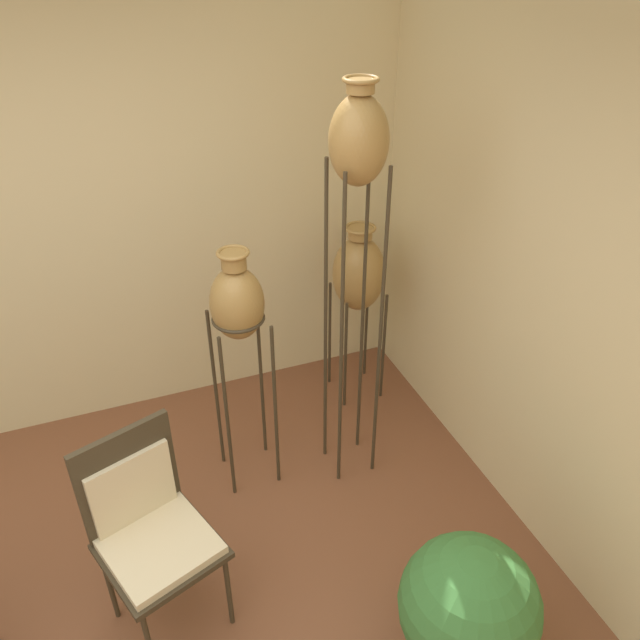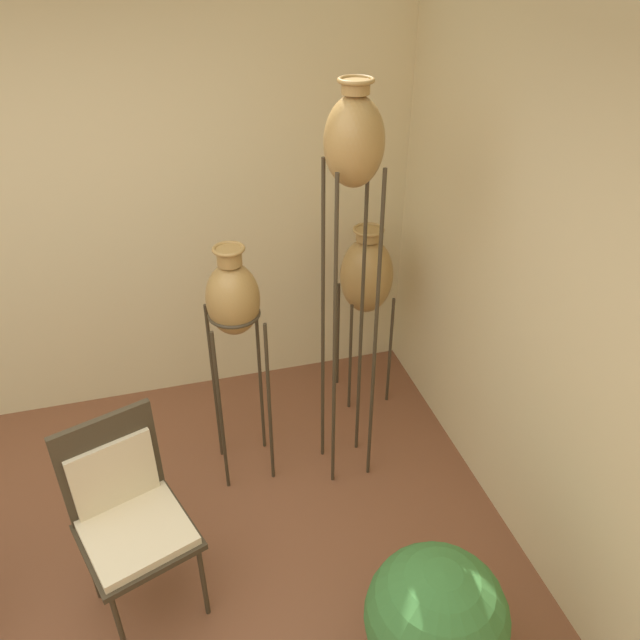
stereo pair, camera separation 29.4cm
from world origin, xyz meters
name	(u,v)px [view 1 (the left image)]	position (x,y,z in m)	size (l,w,h in m)	color
wall_back	(43,227)	(0.00, 2.20, 1.35)	(8.34, 0.06, 2.70)	beige
vase_stand_tall	(358,158)	(1.45, 1.13, 1.90)	(0.28, 0.28, 2.25)	#382D1E
vase_stand_medium	(237,307)	(0.87, 1.27, 1.15)	(0.29, 0.29, 1.47)	#382D1E
vase_stand_short	(359,274)	(1.78, 1.77, 0.92)	(0.33, 0.33, 1.25)	#382D1E
chair	(148,523)	(0.25, 0.56, 0.60)	(0.59, 0.58, 1.03)	#382D1E
potted_plant	(468,610)	(1.42, -0.18, 0.38)	(0.59, 0.59, 0.70)	olive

